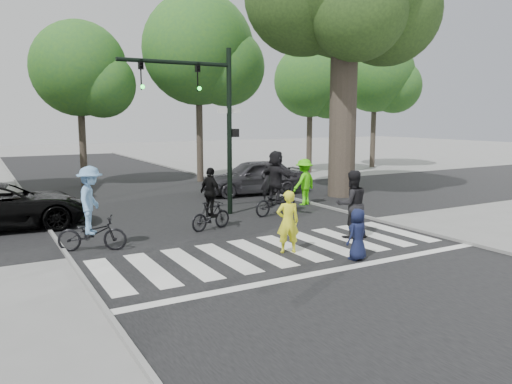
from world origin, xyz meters
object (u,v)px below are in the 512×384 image
Objects in this scene: pedestrian_child at (358,234)px; car_suv at (2,206)px; pedestrian_woman at (288,222)px; cyclist_left at (91,215)px; cyclist_mid at (211,205)px; cyclist_right at (276,187)px; car_grey at (253,177)px; pedestrian_adult at (352,204)px; traffic_signal at (208,108)px.

car_suv reaches higher than pedestrian_child.
cyclist_left is at bearing -13.68° from pedestrian_woman.
pedestrian_woman is 0.31× the size of car_suv.
car_suv is at bearing 115.31° from cyclist_left.
cyclist_mid is (3.83, 0.73, -0.17)m from cyclist_left.
cyclist_right is at bearing -114.56° from pedestrian_child.
car_grey is at bearing 37.19° from cyclist_left.
cyclist_left is 10.84m from car_grey.
cyclist_left is 0.97× the size of cyclist_right.
pedestrian_adult is 0.85× the size of cyclist_right.
pedestrian_adult is 1.01× the size of cyclist_mid.
pedestrian_adult is at bearing -3.88° from car_grey.
traffic_signal is 7.48m from car_suv.
cyclist_mid is at bearing -30.47° from pedestrian_adult.
pedestrian_woman is (-0.22, -5.55, -3.06)m from traffic_signal.
traffic_signal is at bearing 67.35° from cyclist_mid.
pedestrian_adult reaches higher than car_grey.
cyclist_right reaches higher than cyclist_mid.
pedestrian_adult is at bearing -121.27° from car_suv.
traffic_signal reaches higher than pedestrian_adult.
pedestrian_adult reaches higher than car_suv.
pedestrian_child is 0.65× the size of pedestrian_adult.
car_suv is (-9.01, 6.42, -0.26)m from pedestrian_adult.
traffic_signal is 2.61× the size of cyclist_left.
pedestrian_woman is 9.43m from car_suv.
cyclist_mid is at bearing -161.65° from cyclist_right.
car_suv is at bearing 149.47° from cyclist_mid.
traffic_signal is 2.99× the size of cyclist_mid.
pedestrian_adult is 4.41m from cyclist_mid.
car_suv is at bearing 168.52° from traffic_signal.
cyclist_right reaches higher than car_grey.
traffic_signal is at bearing -97.28° from car_suv.
car_suv is 1.13× the size of car_grey.
pedestrian_child is at bearing -69.83° from cyclist_mid.
cyclist_right is (2.42, 4.50, 0.22)m from pedestrian_woman.
traffic_signal is at bearing -40.08° from car_grey.
cyclist_mid reaches higher than pedestrian_child.
pedestrian_adult reaches higher than pedestrian_child.
traffic_signal is 3.74m from cyclist_right.
cyclist_right is at bearing -13.62° from car_grey.
car_suv is at bearing 164.84° from cyclist_right.
cyclist_mid is at bearing -61.61° from pedestrian_woman.
pedestrian_adult is at bearing -139.22° from pedestrian_child.
car_grey is (4.81, 5.82, -0.00)m from cyclist_mid.
car_grey is (1.59, 8.83, -0.19)m from pedestrian_adult.
cyclist_right is 0.50× the size of car_grey.
pedestrian_adult is at bearing -65.03° from traffic_signal.
pedestrian_adult is (2.58, 0.48, 0.17)m from pedestrian_woman.
car_grey is (4.17, 9.31, -0.02)m from pedestrian_woman.
pedestrian_woman is 10.20m from car_grey.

